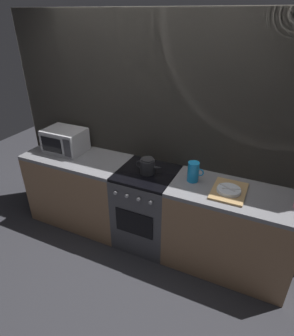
% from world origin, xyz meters
% --- Properties ---
extents(ground_plane, '(8.00, 8.00, 0.00)m').
position_xyz_m(ground_plane, '(0.00, 0.00, 0.00)').
color(ground_plane, '#2D2D33').
extents(back_wall, '(3.60, 0.05, 2.40)m').
position_xyz_m(back_wall, '(0.00, 0.32, 1.20)').
color(back_wall, '#A39989').
rests_on(back_wall, ground_plane).
extents(counter_left, '(1.20, 0.60, 0.90)m').
position_xyz_m(counter_left, '(-0.90, 0.00, 0.45)').
color(counter_left, '#997251').
rests_on(counter_left, ground_plane).
extents(stove_unit, '(0.60, 0.63, 0.90)m').
position_xyz_m(stove_unit, '(-0.00, -0.00, 0.45)').
color(stove_unit, '#4C4C51').
rests_on(stove_unit, ground_plane).
extents(counter_right, '(1.20, 0.60, 0.90)m').
position_xyz_m(counter_right, '(0.90, 0.00, 0.45)').
color(counter_right, '#997251').
rests_on(counter_right, ground_plane).
extents(microwave, '(0.46, 0.35, 0.27)m').
position_xyz_m(microwave, '(-1.08, 0.06, 1.04)').
color(microwave, '#B2B2B7').
rests_on(microwave, counter_left).
extents(kettle, '(0.28, 0.15, 0.17)m').
position_xyz_m(kettle, '(0.02, -0.01, 0.98)').
color(kettle, '#262628').
rests_on(kettle, stove_unit).
extents(pitcher, '(0.16, 0.11, 0.20)m').
position_xyz_m(pitcher, '(0.48, 0.04, 1.00)').
color(pitcher, '#198CD8').
rests_on(pitcher, counter_right).
extents(dish_pile, '(0.30, 0.40, 0.06)m').
position_xyz_m(dish_pile, '(0.84, -0.02, 0.92)').
color(dish_pile, tan).
rests_on(dish_pile, counter_right).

